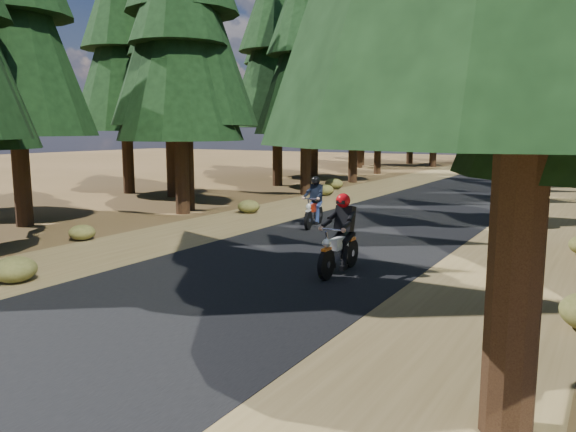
{
  "coord_description": "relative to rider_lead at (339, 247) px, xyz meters",
  "views": [
    {
      "loc": [
        6.46,
        -9.42,
        3.06
      ],
      "look_at": [
        0.0,
        1.5,
        1.1
      ],
      "focal_mm": 35.0,
      "sensor_mm": 36.0,
      "label": 1
    }
  ],
  "objects": [
    {
      "name": "road",
      "position": [
        -1.44,
        3.78,
        -0.57
      ],
      "size": [
        6.0,
        100.0,
        0.01
      ],
      "primitive_type": "cube",
      "color": "black",
      "rests_on": "ground"
    },
    {
      "name": "pine_forest",
      "position": [
        -1.46,
        19.83,
        7.32
      ],
      "size": [
        34.59,
        55.08,
        16.32
      ],
      "color": "black",
      "rests_on": "ground"
    },
    {
      "name": "rider_lead",
      "position": [
        0.0,
        0.0,
        0.0
      ],
      "size": [
        0.6,
        1.92,
        1.71
      ],
      "rotation": [
        0.0,
        0.0,
        3.15
      ],
      "color": "white",
      "rests_on": "road"
    },
    {
      "name": "rider_follow",
      "position": [
        -3.19,
        4.85,
        -0.04
      ],
      "size": [
        0.87,
        1.86,
        1.59
      ],
      "rotation": [
        0.0,
        0.0,
        3.34
      ],
      "color": "maroon",
      "rests_on": "road"
    },
    {
      "name": "shoulder_l",
      "position": [
        -6.04,
        3.78,
        -0.57
      ],
      "size": [
        3.2,
        100.0,
        0.01
      ],
      "primitive_type": "cube",
      "color": "brown",
      "rests_on": "ground"
    },
    {
      "name": "ground",
      "position": [
        -1.44,
        -1.22,
        -0.57
      ],
      "size": [
        120.0,
        120.0,
        0.0
      ],
      "primitive_type": "plane",
      "color": "#463519",
      "rests_on": "ground"
    },
    {
      "name": "shoulder_r",
      "position": [
        3.16,
        3.78,
        -0.57
      ],
      "size": [
        3.2,
        100.0,
        0.01
      ],
      "primitive_type": "cube",
      "color": "brown",
      "rests_on": "ground"
    },
    {
      "name": "understory_shrubs",
      "position": [
        0.59,
        6.54,
        -0.3
      ],
      "size": [
        14.67,
        30.15,
        0.7
      ],
      "color": "#474C1E",
      "rests_on": "ground"
    }
  ]
}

